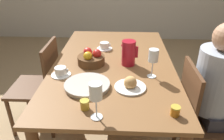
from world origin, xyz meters
TOP-DOWN VIEW (x-y plane):
  - ground_plane at (0.00, 0.00)m, footprint 20.00×20.00m
  - dining_table at (0.00, 0.00)m, footprint 0.98×1.63m
  - chair_person_side at (0.68, -0.34)m, footprint 0.42×0.42m
  - chair_opposite at (-0.68, 0.05)m, footprint 0.42×0.42m
  - person_seated at (0.77, -0.33)m, footprint 0.39×0.41m
  - red_pitcher at (0.12, -0.04)m, footprint 0.14×0.11m
  - wine_glass_water at (0.29, -0.24)m, footprint 0.07×0.07m
  - wine_glass_juice at (-0.06, -0.72)m, footprint 0.07×0.07m
  - teacup_near_person at (-0.38, -0.25)m, footprint 0.15×0.15m
  - teacup_across at (-0.10, 0.28)m, footprint 0.15×0.15m
  - serving_tray at (-0.16, -0.41)m, footprint 0.31×0.31m
  - bread_plate at (0.13, -0.40)m, footprint 0.21×0.21m
  - jam_jar_amber at (0.37, -0.68)m, footprint 0.06×0.06m
  - jam_jar_red at (-0.14, -0.64)m, footprint 0.06×0.06m
  - fruit_bowl at (-0.18, -0.05)m, footprint 0.22×0.22m

SIDE VIEW (x-z plane):
  - ground_plane at x=0.00m, z-range 0.00..0.00m
  - chair_person_side at x=0.68m, z-range 0.03..0.91m
  - chair_opposite at x=-0.68m, z-range 0.03..0.91m
  - dining_table at x=0.00m, z-range 0.27..1.02m
  - person_seated at x=0.77m, z-range 0.11..1.29m
  - serving_tray at x=-0.16m, z-range 0.74..0.77m
  - bread_plate at x=0.13m, z-range 0.72..0.81m
  - teacup_near_person at x=-0.38m, z-range 0.74..0.80m
  - teacup_across at x=-0.10m, z-range 0.74..0.80m
  - jam_jar_amber at x=0.37m, z-range 0.75..0.80m
  - jam_jar_red at x=-0.14m, z-range 0.75..0.80m
  - fruit_bowl at x=-0.18m, z-range 0.73..0.86m
  - red_pitcher at x=0.12m, z-range 0.75..0.95m
  - wine_glass_juice at x=-0.06m, z-range 0.79..1.01m
  - wine_glass_water at x=0.29m, z-range 0.80..1.01m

